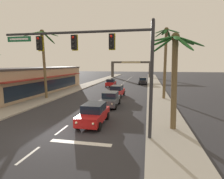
{
  "coord_description": "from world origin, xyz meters",
  "views": [
    {
      "loc": [
        6.24,
        -10.69,
        4.89
      ],
      "look_at": [
        2.49,
        8.0,
        2.2
      ],
      "focal_mm": 28.84,
      "sensor_mm": 36.0,
      "label": 1
    }
  ],
  "objects": [
    {
      "name": "sedan_oncoming_far",
      "position": [
        -1.71,
        27.81,
        0.85
      ],
      "size": [
        2.04,
        4.49,
        1.68
      ],
      "color": "red",
      "rests_on": "ground"
    },
    {
      "name": "ground_plane",
      "position": [
        0.0,
        0.0,
        0.0
      ],
      "size": [
        220.0,
        220.0,
        0.0
      ],
      "primitive_type": "plane",
      "color": "#2D2D33"
    },
    {
      "name": "storefront_strip_left",
      "position": [
        -12.57,
        16.45,
        2.17
      ],
      "size": [
        7.09,
        25.49,
        4.33
      ],
      "color": "tan",
      "rests_on": "ground"
    },
    {
      "name": "sedan_parked_nearest_kerb",
      "position": [
        5.05,
        33.84,
        0.85
      ],
      "size": [
        2.0,
        4.47,
        1.68
      ],
      "color": "black",
      "rests_on": "ground"
    },
    {
      "name": "sedan_lead_at_stop_bar",
      "position": [
        1.94,
        3.11,
        0.85
      ],
      "size": [
        1.95,
        4.45,
        1.68
      ],
      "color": "red",
      "rests_on": "ground"
    },
    {
      "name": "sedan_third_in_queue",
      "position": [
        1.99,
        9.49,
        0.85
      ],
      "size": [
        1.98,
        4.46,
        1.68
      ],
      "color": "#4C515B",
      "rests_on": "ground"
    },
    {
      "name": "lane_markings",
      "position": [
        0.42,
        19.51,
        0.0
      ],
      "size": [
        4.28,
        86.64,
        0.01
      ],
      "color": "silver",
      "rests_on": "ground"
    },
    {
      "name": "sedan_fifth_in_queue",
      "position": [
        1.65,
        15.86,
        0.85
      ],
      "size": [
        2.12,
        4.51,
        1.68
      ],
      "color": "red",
      "rests_on": "ground"
    },
    {
      "name": "palm_left_second",
      "position": [
        -8.02,
        12.14,
        6.65
      ],
      "size": [
        5.05,
        4.57,
        9.55
      ],
      "color": "brown",
      "rests_on": "ground"
    },
    {
      "name": "traffic_signal_mast",
      "position": [
        3.16,
        0.73,
        5.55
      ],
      "size": [
        10.23,
        0.41,
        7.61
      ],
      "color": "#2D2D33",
      "rests_on": "ground"
    },
    {
      "name": "sidewalk_left",
      "position": [
        -7.8,
        20.0,
        0.07
      ],
      "size": [
        3.2,
        110.0,
        0.14
      ],
      "primitive_type": "cube",
      "color": "#9E998E",
      "rests_on": "ground"
    },
    {
      "name": "sidewalk_right",
      "position": [
        7.8,
        20.0,
        0.07
      ],
      "size": [
        3.2,
        110.0,
        0.14
      ],
      "primitive_type": "cube",
      "color": "#9E998E",
      "rests_on": "ground"
    },
    {
      "name": "palm_right_nearest",
      "position": [
        8.06,
        2.84,
        4.95
      ],
      "size": [
        3.8,
        3.97,
        7.08
      ],
      "color": "brown",
      "rests_on": "ground"
    },
    {
      "name": "palm_right_second",
      "position": [
        8.49,
        15.13,
        6.52
      ],
      "size": [
        3.37,
        3.37,
        9.78
      ],
      "color": "brown",
      "rests_on": "ground"
    },
    {
      "name": "town_gateway_arch",
      "position": [
        0.0,
        56.0,
        3.91
      ],
      "size": [
        14.74,
        0.9,
        5.94
      ],
      "color": "#423D38",
      "rests_on": "ground"
    }
  ]
}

